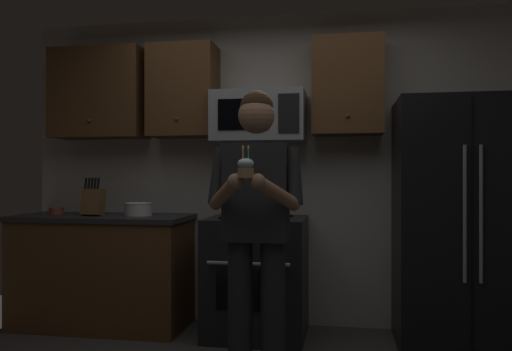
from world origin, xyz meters
TOP-DOWN VIEW (x-y plane):
  - wall_back at (0.00, 1.75)m, footprint 4.40×0.10m
  - oven_range at (-0.15, 1.36)m, footprint 0.76×0.70m
  - microwave at (-0.15, 1.48)m, footprint 0.74×0.41m
  - refrigerator at (1.35, 1.32)m, footprint 0.90×0.75m
  - cabinet_row_upper at (-0.72, 1.53)m, footprint 2.78×0.36m
  - counter_left at (-1.45, 1.38)m, footprint 1.44×0.66m
  - knife_block at (-1.51, 1.33)m, footprint 0.16×0.15m
  - bowl_large_white at (-1.14, 1.39)m, footprint 0.23×0.23m
  - bowl_small_colored at (-1.87, 1.39)m, footprint 0.12×0.12m
  - person at (0.01, 0.43)m, footprint 0.60×0.48m
  - cupcake at (0.01, 0.10)m, footprint 0.09×0.09m

SIDE VIEW (x-z plane):
  - oven_range at x=-0.15m, z-range 0.00..0.93m
  - counter_left at x=-1.45m, z-range 0.00..0.92m
  - refrigerator at x=1.35m, z-range 0.00..1.80m
  - bowl_small_colored at x=-1.87m, z-range 0.92..0.98m
  - bowl_large_white at x=-1.14m, z-range 0.92..1.03m
  - person at x=0.01m, z-range 0.11..1.88m
  - knife_block at x=-1.51m, z-range 0.88..1.20m
  - cupcake at x=0.01m, z-range 1.21..1.38m
  - wall_back at x=0.00m, z-range 0.00..2.60m
  - microwave at x=-0.15m, z-range 1.52..1.92m
  - cabinet_row_upper at x=-0.72m, z-range 1.57..2.33m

